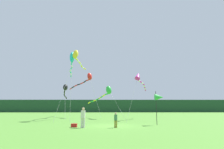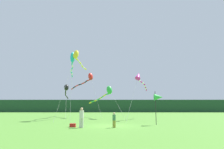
{
  "view_description": "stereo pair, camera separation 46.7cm",
  "coord_description": "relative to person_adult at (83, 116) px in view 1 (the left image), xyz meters",
  "views": [
    {
      "loc": [
        -0.26,
        -18.61,
        1.87
      ],
      "look_at": [
        0.0,
        6.0,
        6.13
      ],
      "focal_mm": 29.67,
      "sensor_mm": 36.0,
      "label": 1
    },
    {
      "loc": [
        0.21,
        -18.61,
        1.87
      ],
      "look_at": [
        0.0,
        6.0,
        6.13
      ],
      "focal_mm": 29.67,
      "sensor_mm": 36.0,
      "label": 2
    }
  ],
  "objects": [
    {
      "name": "distant_treeline",
      "position": [
        2.67,
        46.66,
        1.05
      ],
      "size": [
        108.0,
        3.76,
        4.08
      ],
      "primitive_type": "cube",
      "color": "#1E4228",
      "rests_on": "ground"
    },
    {
      "name": "cooler_box",
      "position": [
        -0.87,
        0.5,
        -0.83
      ],
      "size": [
        0.53,
        0.32,
        0.33
      ],
      "primitive_type": "cube",
      "color": "red",
      "rests_on": "ground"
    },
    {
      "name": "banner_flag_pole",
      "position": [
        7.62,
        2.71,
        1.82
      ],
      "size": [
        0.9,
        0.7,
        3.46
      ],
      "color": "black",
      "rests_on": "ground"
    },
    {
      "name": "ground_plane",
      "position": [
        2.67,
        1.66,
        -0.99
      ],
      "size": [
        120.0,
        120.0,
        0.0
      ],
      "primitive_type": "plane",
      "color": "#4C842D"
    },
    {
      "name": "person_adult",
      "position": [
        0.0,
        0.0,
        0.0
      ],
      "size": [
        0.39,
        0.39,
        1.77
      ],
      "color": "silver",
      "rests_on": "ground"
    },
    {
      "name": "kite_red",
      "position": [
        -1.81,
        16.52,
        5.93
      ],
      "size": [
        6.91,
        7.86,
        7.99
      ],
      "color": "#B2B2B2",
      "rests_on": "ground"
    },
    {
      "name": "kite_magenta",
      "position": [
        6.76,
        10.33,
        5.07
      ],
      "size": [
        4.23,
        9.09,
        7.01
      ],
      "color": "#B2B2B2",
      "rests_on": "ground"
    },
    {
      "name": "kite_green",
      "position": [
        1.83,
        13.0,
        3.21
      ],
      "size": [
        6.33,
        8.58,
        5.3
      ],
      "color": "#B2B2B2",
      "rests_on": "ground"
    },
    {
      "name": "kite_black",
      "position": [
        -5.46,
        15.53,
        3.89
      ],
      "size": [
        2.36,
        10.06,
        5.83
      ],
      "color": "#B2B2B2",
      "rests_on": "ground"
    },
    {
      "name": "kite_cyan",
      "position": [
        -3.51,
        10.9,
        8.03
      ],
      "size": [
        2.1,
        9.14,
        10.24
      ],
      "color": "#B2B2B2",
      "rests_on": "ground"
    },
    {
      "name": "kite_yellow",
      "position": [
        -2.71,
        10.28,
        8.4
      ],
      "size": [
        2.53,
        8.73,
        10.4
      ],
      "color": "#B2B2B2",
      "rests_on": "ground"
    },
    {
      "name": "person_child",
      "position": [
        2.93,
        0.1,
        -0.25
      ],
      "size": [
        0.29,
        0.29,
        1.32
      ],
      "color": "olive",
      "rests_on": "ground"
    }
  ]
}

